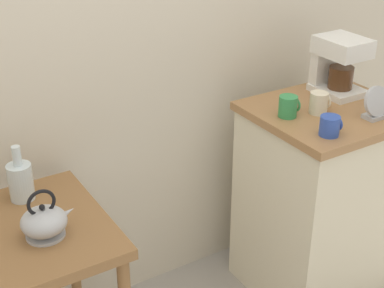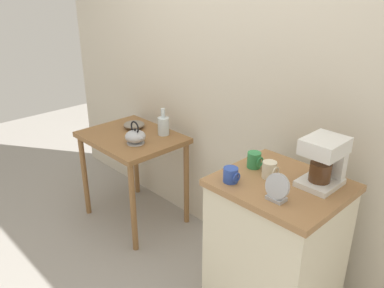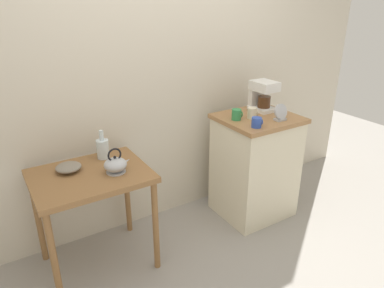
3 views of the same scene
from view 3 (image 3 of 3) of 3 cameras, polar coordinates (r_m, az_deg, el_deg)
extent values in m
plane|color=gray|center=(3.15, -0.92, -14.08)|extent=(8.00, 8.00, 0.00)
cube|color=beige|center=(3.00, -4.00, 13.37)|extent=(4.40, 0.10, 2.80)
cube|color=olive|center=(2.54, -15.99, -4.95)|extent=(0.78, 0.61, 0.04)
cylinder|color=olive|center=(2.47, -21.16, -17.21)|extent=(0.04, 0.04, 0.73)
cylinder|color=olive|center=(2.62, -5.84, -12.96)|extent=(0.04, 0.04, 0.73)
cylinder|color=olive|center=(2.91, -23.40, -11.00)|extent=(0.04, 0.04, 0.73)
cylinder|color=olive|center=(3.04, -10.36, -7.78)|extent=(0.04, 0.04, 0.73)
cube|color=beige|center=(3.26, 9.98, -3.78)|extent=(0.62, 0.55, 0.90)
cube|color=#9E7044|center=(3.08, 10.57, 4.04)|extent=(0.65, 0.58, 0.04)
cylinder|color=gray|center=(2.60, -19.10, -4.07)|extent=(0.08, 0.08, 0.01)
ellipsoid|color=gray|center=(2.59, -19.17, -3.52)|extent=(0.17, 0.17, 0.05)
cylinder|color=#B2B5BA|center=(2.50, -12.06, -4.32)|extent=(0.13, 0.13, 0.01)
ellipsoid|color=#B2B5BA|center=(2.48, -12.16, -3.26)|extent=(0.16, 0.16, 0.09)
cone|color=#B2B5BA|center=(2.50, -10.59, -2.79)|extent=(0.08, 0.03, 0.06)
sphere|color=black|center=(2.46, -12.27, -2.08)|extent=(0.02, 0.02, 0.02)
torus|color=black|center=(2.45, -12.30, -1.72)|extent=(0.10, 0.01, 0.10)
cylinder|color=silver|center=(2.71, -14.09, -0.79)|extent=(0.09, 0.09, 0.14)
cylinder|color=silver|center=(2.67, -14.31, 1.34)|extent=(0.03, 0.03, 0.08)
cube|color=white|center=(3.24, 11.25, 5.59)|extent=(0.18, 0.22, 0.03)
cube|color=white|center=(3.27, 10.40, 7.91)|extent=(0.16, 0.05, 0.26)
cube|color=white|center=(3.19, 11.54, 9.10)|extent=(0.18, 0.22, 0.08)
cylinder|color=#4C2D19|center=(3.22, 11.46, 6.65)|extent=(0.11, 0.11, 0.10)
cylinder|color=#2D4CAD|center=(2.80, 10.29, 3.42)|extent=(0.08, 0.08, 0.08)
torus|color=#2D4CAD|center=(2.83, 10.91, 3.56)|extent=(0.01, 0.05, 0.05)
cylinder|color=beige|center=(3.00, 9.59, 4.91)|extent=(0.08, 0.08, 0.09)
torus|color=beige|center=(3.03, 10.17, 5.02)|extent=(0.01, 0.06, 0.06)
cylinder|color=#338C4C|center=(2.95, 7.12, 4.70)|extent=(0.08, 0.08, 0.09)
torus|color=#338C4C|center=(2.97, 7.74, 4.83)|extent=(0.01, 0.06, 0.06)
cube|color=#B2B5BA|center=(3.01, 13.91, 3.86)|extent=(0.09, 0.06, 0.02)
cylinder|color=#B2B5BA|center=(2.99, 14.03, 5.06)|extent=(0.13, 0.05, 0.13)
cylinder|color=black|center=(2.99, 14.05, 5.05)|extent=(0.11, 0.04, 0.11)
camera|label=1|loc=(0.60, -2.37, 23.99)|focal=53.59mm
camera|label=2|loc=(3.02, 50.38, 15.80)|focal=36.82mm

